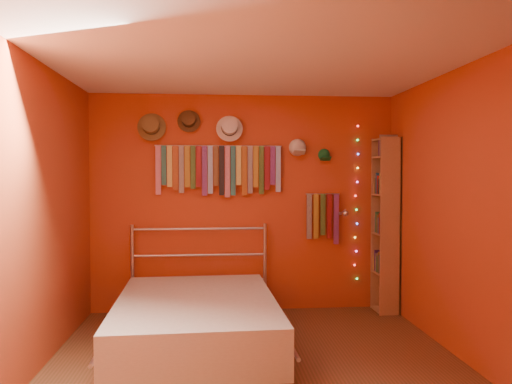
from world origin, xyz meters
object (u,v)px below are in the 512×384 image
object	(u,v)px
bed	(196,320)
bookshelf	(389,224)
tie_rack	(219,167)
reading_lamp	(345,213)

from	to	relation	value
bed	bookshelf	bearing A→B (deg)	21.59
tie_rack	bookshelf	size ratio (longest dim) A/B	0.72
tie_rack	reading_lamp	distance (m)	1.52
tie_rack	bed	size ratio (longest dim) A/B	0.68
bookshelf	bed	world-z (taller)	bookshelf
reading_lamp	bookshelf	xyz separation A→B (m)	(0.52, 0.00, -0.12)
reading_lamp	bed	xyz separation A→B (m)	(-1.65, -0.94, -0.91)
tie_rack	reading_lamp	xyz separation A→B (m)	(1.42, -0.16, -0.52)
tie_rack	reading_lamp	world-z (taller)	tie_rack
reading_lamp	bookshelf	bearing A→B (deg)	0.43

